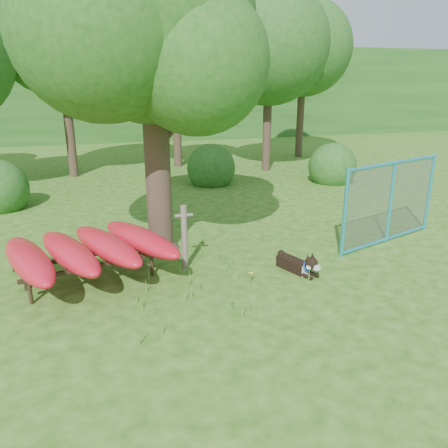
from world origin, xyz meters
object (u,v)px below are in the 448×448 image
object	(u,v)px
kayak_rack	(88,249)
husky_dog	(299,264)
oak_tree	(149,29)
fence_section	(391,202)

from	to	relation	value
kayak_rack	husky_dog	xyz separation A→B (m)	(4.00, -0.70, -0.51)
oak_tree	husky_dog	distance (m)	5.57
husky_dog	fence_section	distance (m)	3.11
oak_tree	husky_dog	bearing A→B (deg)	-41.36
fence_section	husky_dog	bearing A→B (deg)	-178.24
kayak_rack	husky_dog	size ratio (longest dim) A/B	3.22
kayak_rack	oak_tree	bearing A→B (deg)	29.35
oak_tree	fence_section	size ratio (longest dim) A/B	2.15
oak_tree	kayak_rack	bearing A→B (deg)	-135.47
fence_section	kayak_rack	bearing A→B (deg)	164.15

